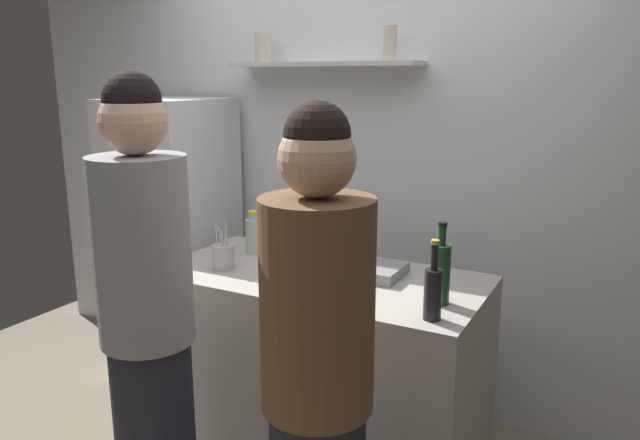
# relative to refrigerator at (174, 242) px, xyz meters

# --- Properties ---
(back_wall_assembly) EXTENTS (4.80, 0.32, 2.60)m
(back_wall_assembly) POSITION_rel_refrigerator_xyz_m (1.07, 0.40, 0.47)
(back_wall_assembly) COLOR white
(back_wall_assembly) RESTS_ON ground
(refrigerator) EXTENTS (0.57, 0.64, 1.67)m
(refrigerator) POSITION_rel_refrigerator_xyz_m (0.00, 0.00, 0.00)
(refrigerator) COLOR white
(refrigerator) RESTS_ON ground
(counter) EXTENTS (1.45, 0.73, 0.93)m
(counter) POSITION_rel_refrigerator_xyz_m (1.18, -0.37, -0.37)
(counter) COLOR #B7B2A8
(counter) RESTS_ON ground
(baking_pan) EXTENTS (0.34, 0.24, 0.05)m
(baking_pan) POSITION_rel_refrigerator_xyz_m (1.35, -0.27, 0.12)
(baking_pan) COLOR gray
(baking_pan) RESTS_ON counter
(utensil_holder) EXTENTS (0.10, 0.10, 0.22)m
(utensil_holder) POSITION_rel_refrigerator_xyz_m (0.75, -0.50, 0.15)
(utensil_holder) COLOR #B2B2B7
(utensil_holder) RESTS_ON counter
(wine_bottle_green_glass) EXTENTS (0.08, 0.08, 0.33)m
(wine_bottle_green_glass) POSITION_rel_refrigerator_xyz_m (1.75, -0.46, 0.22)
(wine_bottle_green_glass) COLOR #19471E
(wine_bottle_green_glass) RESTS_ON counter
(wine_bottle_amber_glass) EXTENTS (0.08, 0.08, 0.31)m
(wine_bottle_amber_glass) POSITION_rel_refrigerator_xyz_m (1.14, -0.51, 0.22)
(wine_bottle_amber_glass) COLOR #472814
(wine_bottle_amber_glass) RESTS_ON counter
(wine_bottle_pale_glass) EXTENTS (0.07, 0.07, 0.31)m
(wine_bottle_pale_glass) POSITION_rel_refrigerator_xyz_m (1.07, -0.20, 0.21)
(wine_bottle_pale_glass) COLOR #B2BFB2
(wine_bottle_pale_glass) RESTS_ON counter
(wine_bottle_dark_glass) EXTENTS (0.07, 0.07, 0.30)m
(wine_bottle_dark_glass) POSITION_rel_refrigerator_xyz_m (1.78, -0.62, 0.20)
(wine_bottle_dark_glass) COLOR black
(wine_bottle_dark_glass) RESTS_ON counter
(water_bottle_plastic) EXTENTS (0.09, 0.09, 0.22)m
(water_bottle_plastic) POSITION_rel_refrigerator_xyz_m (0.73, -0.22, 0.19)
(water_bottle_plastic) COLOR silver
(water_bottle_plastic) RESTS_ON counter
(person_grey_hoodie) EXTENTS (0.34, 0.34, 1.81)m
(person_grey_hoodie) POSITION_rel_refrigerator_xyz_m (0.87, -1.12, 0.08)
(person_grey_hoodie) COLOR #262633
(person_grey_hoodie) RESTS_ON ground
(person_brown_jacket) EXTENTS (0.34, 0.34, 1.73)m
(person_brown_jacket) POSITION_rel_refrigerator_xyz_m (1.60, -1.17, 0.03)
(person_brown_jacket) COLOR #262633
(person_brown_jacket) RESTS_ON ground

